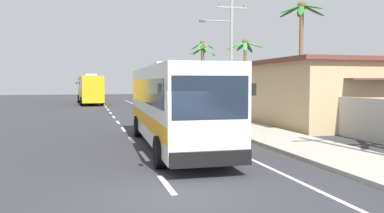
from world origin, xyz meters
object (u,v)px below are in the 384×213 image
motorcycle_beside_bus (173,112)px  palm_farthest (301,34)px  coach_bus_far_lane (90,88)px  palm_third (203,64)px  palm_fourth (203,63)px  pedestrian_far_walk (211,105)px  coach_bus_foreground (173,102)px  palm_nearest (245,57)px  pedestrian_near_kerb (219,107)px  utility_pole_mid (230,47)px  roadside_building (361,92)px

motorcycle_beside_bus → palm_farthest: bearing=-38.6°
coach_bus_far_lane → palm_farthest: bearing=-68.0°
palm_third → palm_fourth: bearing=-106.8°
coach_bus_far_lane → palm_farthest: 32.10m
pedestrian_far_walk → coach_bus_foreground: bearing=109.0°
motorcycle_beside_bus → palm_third: size_ratio=0.27×
palm_third → palm_fourth: (-0.87, -2.90, -0.12)m
palm_nearest → palm_farthest: bearing=-92.8°
coach_bus_far_lane → palm_fourth: bearing=-49.8°
coach_bus_far_lane → pedestrian_far_walk: size_ratio=6.94×
motorcycle_beside_bus → palm_fourth: (5.56, 11.39, 3.97)m
coach_bus_foreground → pedestrian_far_walk: bearing=64.6°
motorcycle_beside_bus → pedestrian_near_kerb: pedestrian_near_kerb is taller
coach_bus_far_lane → pedestrian_far_walk: coach_bus_far_lane is taller
utility_pole_mid → palm_nearest: bearing=40.4°
coach_bus_foreground → motorcycle_beside_bus: 10.18m
pedestrian_near_kerb → palm_nearest: (4.08, 5.10, 3.72)m
palm_third → palm_farthest: bearing=-89.5°
palm_fourth → roadside_building: size_ratio=0.47×
motorcycle_beside_bus → palm_third: bearing=65.8°
palm_third → coach_bus_far_lane: bearing=139.7°
coach_bus_far_lane → pedestrian_far_walk: bearing=-69.2°
palm_farthest → coach_bus_far_lane: bearing=112.0°
pedestrian_near_kerb → utility_pole_mid: utility_pole_mid is taller
palm_fourth → palm_farthest: size_ratio=0.86×
motorcycle_beside_bus → utility_pole_mid: bearing=25.7°
pedestrian_far_walk → palm_nearest: 5.93m
pedestrian_near_kerb → utility_pole_mid: (2.11, 3.42, 4.38)m
pedestrian_near_kerb → palm_fourth: 13.12m
utility_pole_mid → roadside_building: bearing=-46.5°
coach_bus_foreground → palm_farthest: size_ratio=1.54×
palm_third → pedestrian_near_kerb: bearing=-102.7°
utility_pole_mid → palm_third: bearing=83.5°
coach_bus_far_lane → roadside_building: roadside_building is taller
palm_farthest → roadside_building: (5.01, 0.83, -3.50)m
coach_bus_far_lane → pedestrian_near_kerb: bearing=-71.7°
coach_bus_foreground → pedestrian_far_walk: coach_bus_foreground is taller
coach_bus_foreground → roadside_building: size_ratio=0.83×
palm_third → coach_bus_foreground: bearing=-109.7°
motorcycle_beside_bus → pedestrian_near_kerb: size_ratio=1.09×
palm_third → pedestrian_far_walk: bearing=-104.1°
motorcycle_beside_bus → pedestrian_far_walk: 3.64m
pedestrian_far_walk → palm_third: (3.18, 12.69, 3.73)m
roadside_building → utility_pole_mid: bearing=133.5°
palm_farthest → roadside_building: palm_farthest is taller
coach_bus_far_lane → palm_third: 15.70m
pedestrian_near_kerb → pedestrian_far_walk: size_ratio=1.05×
pedestrian_near_kerb → palm_third: bearing=-87.0°
palm_nearest → palm_third: (-0.63, 10.16, -0.04)m
utility_pole_mid → palm_farthest: bearing=-78.9°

